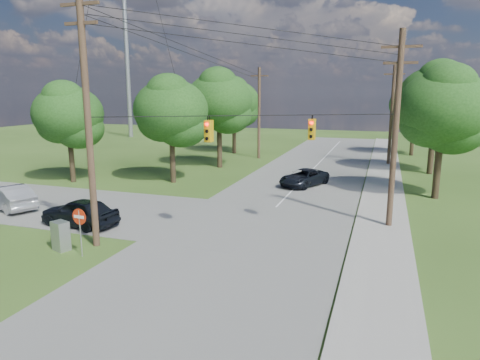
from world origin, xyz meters
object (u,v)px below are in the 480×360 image
(control_cabinet, at_px, (61,236))
(do_not_enter_sign, at_px, (80,222))
(pole_north_w, at_px, (259,113))
(car_cross_dark, at_px, (80,212))
(car_main_north, at_px, (304,178))
(pole_ne, at_px, (396,128))
(pole_north_e, at_px, (392,115))
(car_cross_silver, at_px, (10,197))
(pole_sw, at_px, (88,117))

(control_cabinet, distance_m, do_not_enter_sign, 1.76)
(pole_north_w, distance_m, control_cabinet, 30.99)
(do_not_enter_sign, bearing_deg, car_cross_dark, 133.35)
(car_main_north, bearing_deg, pole_ne, -31.47)
(pole_north_e, height_order, pole_north_w, same)
(car_cross_silver, relative_size, do_not_enter_sign, 2.09)
(pole_north_e, height_order, do_not_enter_sign, pole_north_e)
(car_cross_dark, height_order, car_cross_silver, car_cross_dark)
(car_main_north, bearing_deg, pole_north_e, 87.10)
(car_cross_silver, height_order, control_cabinet, car_cross_silver)
(pole_ne, bearing_deg, do_not_enter_sign, -145.69)
(pole_ne, relative_size, control_cabinet, 7.51)
(pole_north_w, bearing_deg, pole_sw, -89.23)
(pole_north_w, xyz_separation_m, car_cross_dark, (-2.38, -27.30, -4.32))
(car_cross_silver, xyz_separation_m, do_not_enter_sign, (9.62, -5.20, 0.84))
(pole_north_e, distance_m, control_cabinet, 34.27)
(pole_ne, relative_size, car_cross_silver, 2.23)
(pole_north_e, height_order, control_cabinet, pole_north_e)
(car_cross_dark, relative_size, car_main_north, 0.97)
(pole_ne, bearing_deg, pole_north_e, 90.00)
(car_cross_dark, xyz_separation_m, car_cross_silver, (-6.55, 1.48, -0.01))
(do_not_enter_sign, bearing_deg, pole_sw, 105.13)
(car_cross_dark, height_order, do_not_enter_sign, do_not_enter_sign)
(pole_ne, xyz_separation_m, control_cabinet, (-14.66, -8.66, -4.77))
(pole_sw, distance_m, control_cabinet, 5.75)
(pole_ne, height_order, car_cross_silver, pole_ne)
(do_not_enter_sign, bearing_deg, pole_ne, 38.17)
(pole_north_e, xyz_separation_m, control_cabinet, (-14.66, -30.66, -4.43))
(pole_sw, height_order, car_main_north, pole_sw)
(car_main_north, xyz_separation_m, do_not_enter_sign, (-6.83, -18.09, 0.96))
(car_cross_dark, xyz_separation_m, do_not_enter_sign, (3.06, -3.72, 0.84))
(car_cross_silver, relative_size, car_main_north, 1.00)
(pole_ne, height_order, car_main_north, pole_ne)
(car_cross_silver, bearing_deg, pole_north_w, -176.07)
(pole_sw, relative_size, do_not_enter_sign, 5.34)
(car_cross_dark, bearing_deg, do_not_enter_sign, 45.84)
(pole_sw, relative_size, car_cross_dark, 2.62)
(car_cross_dark, bearing_deg, pole_north_w, -178.64)
(control_cabinet, height_order, do_not_enter_sign, do_not_enter_sign)
(car_cross_silver, bearing_deg, pole_north_e, 161.53)
(pole_north_e, bearing_deg, control_cabinet, -115.55)
(pole_north_e, distance_m, car_main_north, 15.09)
(pole_north_e, xyz_separation_m, car_cross_silver, (-22.84, -25.82, -4.32))
(pole_ne, relative_size, pole_north_e, 1.05)
(pole_north_e, bearing_deg, car_cross_silver, -131.49)
(pole_north_w, bearing_deg, control_cabinet, -91.42)
(pole_north_w, xyz_separation_m, car_main_north, (7.51, -12.93, -4.45))
(pole_sw, xyz_separation_m, car_main_north, (7.11, 16.67, -5.54))
(control_cabinet, xyz_separation_m, do_not_enter_sign, (1.44, -0.36, 0.95))
(pole_sw, xyz_separation_m, pole_north_w, (-0.40, 29.60, -1.10))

